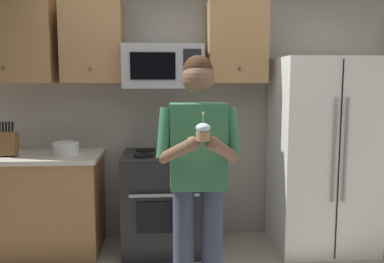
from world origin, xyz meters
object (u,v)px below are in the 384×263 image
at_px(bowl_large_white, 66,148).
at_px(cupcake, 203,132).
at_px(refrigerator, 323,154).
at_px(oven_range, 164,201).
at_px(microwave, 163,67).
at_px(person, 198,169).
at_px(knife_block, 8,143).

bearing_deg(bowl_large_white, cupcake, -50.46).
bearing_deg(refrigerator, cupcake, -134.05).
height_order(oven_range, microwave, microwave).
bearing_deg(person, knife_block, 148.66).
relative_size(microwave, bowl_large_white, 3.10).
height_order(bowl_large_white, person, person).
bearing_deg(oven_range, knife_block, -178.78).
xyz_separation_m(oven_range, bowl_large_white, (-0.90, 0.02, 0.52)).
distance_m(knife_block, person, 1.90).
xyz_separation_m(microwave, person, (0.23, -1.14, -0.72)).
height_order(microwave, refrigerator, microwave).
xyz_separation_m(knife_block, bowl_large_white, (0.49, 0.05, -0.06)).
bearing_deg(oven_range, cupcake, -80.19).
bearing_deg(refrigerator, bowl_large_white, 178.54).
distance_m(refrigerator, cupcake, 1.86).
bearing_deg(microwave, knife_block, -173.90).
xyz_separation_m(microwave, bowl_large_white, (-0.90, -0.10, -0.74)).
bearing_deg(microwave, cupcake, -80.97).
relative_size(bowl_large_white, cupcake, 1.37).
bearing_deg(knife_block, microwave, 6.10).
bearing_deg(cupcake, refrigerator, 45.95).
bearing_deg(knife_block, person, -31.34).
relative_size(bowl_large_white, person, 0.14).
distance_m(knife_block, bowl_large_white, 0.50).
bearing_deg(knife_block, cupcake, -39.05).
relative_size(refrigerator, person, 1.02).
bearing_deg(bowl_large_white, knife_block, -174.07).
height_order(microwave, person, microwave).
relative_size(knife_block, person, 0.18).
relative_size(refrigerator, cupcake, 10.35).
xyz_separation_m(refrigerator, person, (-1.27, -0.98, 0.10)).
bearing_deg(knife_block, oven_range, 1.22).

